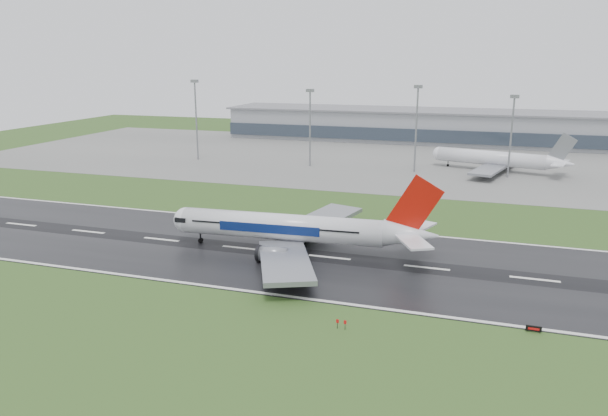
% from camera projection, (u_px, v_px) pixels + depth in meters
% --- Properties ---
extents(ground, '(520.00, 520.00, 0.00)m').
position_uv_depth(ground, '(427.00, 268.00, 113.32)').
color(ground, '#2A4A1B').
rests_on(ground, ground).
extents(runway, '(400.00, 45.00, 0.10)m').
position_uv_depth(runway, '(427.00, 268.00, 113.31)').
color(runway, black).
rests_on(runway, ground).
extents(apron, '(400.00, 130.00, 0.08)m').
position_uv_depth(apron, '(461.00, 163.00, 228.45)').
color(apron, slate).
rests_on(apron, ground).
extents(terminal, '(240.00, 36.00, 15.00)m').
position_uv_depth(terminal, '(468.00, 128.00, 281.83)').
color(terminal, gray).
rests_on(terminal, ground).
extents(main_airliner, '(61.40, 58.82, 17.13)m').
position_uv_depth(main_airliner, '(299.00, 212.00, 121.26)').
color(main_airliner, silver).
rests_on(main_airliner, runway).
extents(parked_airliner, '(61.91, 59.37, 15.10)m').
position_uv_depth(parked_airliner, '(497.00, 151.00, 209.57)').
color(parked_airliner, silver).
rests_on(parked_airliner, apron).
extents(runway_sign, '(2.31, 0.43, 1.04)m').
position_uv_depth(runway_sign, '(534.00, 329.00, 86.56)').
color(runway_sign, black).
rests_on(runway_sign, ground).
extents(floodmast_0, '(0.64, 0.64, 31.13)m').
position_uv_depth(floodmast_0, '(196.00, 122.00, 232.39)').
color(floodmast_0, gray).
rests_on(floodmast_0, ground).
extents(floodmast_1, '(0.64, 0.64, 28.21)m').
position_uv_depth(floodmast_1, '(310.00, 130.00, 218.36)').
color(floodmast_1, gray).
rests_on(floodmast_1, ground).
extents(floodmast_2, '(0.64, 0.64, 30.18)m').
position_uv_depth(floodmast_2, '(416.00, 131.00, 206.19)').
color(floodmast_2, gray).
rests_on(floodmast_2, ground).
extents(floodmast_3, '(0.64, 0.64, 27.37)m').
position_uv_depth(floodmast_3, '(511.00, 139.00, 196.91)').
color(floodmast_3, gray).
rests_on(floodmast_3, ground).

